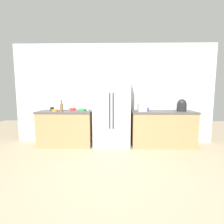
# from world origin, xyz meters

# --- Properties ---
(ground_plane) EXTENTS (10.64, 10.64, 0.00)m
(ground_plane) POSITION_xyz_m (0.00, 0.00, 0.00)
(ground_plane) COLOR tan
(kitchen_back_panel) EXTENTS (5.32, 0.10, 2.62)m
(kitchen_back_panel) POSITION_xyz_m (0.00, 2.02, 1.31)
(kitchen_back_panel) COLOR silver
(kitchen_back_panel) RESTS_ON ground_plane
(counter_left) EXTENTS (1.35, 0.63, 0.89)m
(counter_left) POSITION_xyz_m (-1.23, 1.66, 0.45)
(counter_left) COLOR tan
(counter_left) RESTS_ON ground_plane
(counter_right) EXTENTS (1.57, 0.63, 0.89)m
(counter_right) POSITION_xyz_m (1.23, 1.66, 0.45)
(counter_right) COLOR tan
(counter_right) RESTS_ON ground_plane
(refrigerator) EXTENTS (0.90, 0.65, 1.86)m
(refrigerator) POSITION_xyz_m (-0.05, 1.64, 0.93)
(refrigerator) COLOR #B7BABF
(refrigerator) RESTS_ON ground_plane
(toaster) EXTENTS (0.20, 0.16, 0.19)m
(toaster) POSITION_xyz_m (0.70, 1.58, 0.99)
(toaster) COLOR silver
(toaster) RESTS_ON counter_right
(rice_cooker) EXTENTS (0.23, 0.23, 0.30)m
(rice_cooker) POSITION_xyz_m (1.68, 1.64, 1.04)
(rice_cooker) COLOR #262628
(rice_cooker) RESTS_ON counter_right
(bottle_a) EXTENTS (0.08, 0.08, 0.27)m
(bottle_a) POSITION_xyz_m (-1.29, 1.56, 1.00)
(bottle_a) COLOR brown
(bottle_a) RESTS_ON counter_left
(cup_a) EXTENTS (0.07, 0.07, 0.08)m
(cup_a) POSITION_xyz_m (0.86, 1.73, 0.93)
(cup_a) COLOR purple
(cup_a) RESTS_ON counter_right
(cup_b) EXTENTS (0.09, 0.09, 0.09)m
(cup_b) POSITION_xyz_m (-1.58, 1.69, 0.94)
(cup_b) COLOR black
(cup_b) RESTS_ON counter_left
(cup_c) EXTENTS (0.08, 0.08, 0.08)m
(cup_c) POSITION_xyz_m (-0.68, 1.73, 0.93)
(cup_c) COLOR white
(cup_c) RESTS_ON counter_left
(bowl_a) EXTENTS (0.19, 0.19, 0.06)m
(bowl_a) POSITION_xyz_m (-0.80, 1.63, 0.92)
(bowl_a) COLOR green
(bowl_a) RESTS_ON counter_left
(bowl_b) EXTENTS (0.15, 0.15, 0.06)m
(bowl_b) POSITION_xyz_m (-1.06, 1.74, 0.92)
(bowl_b) COLOR red
(bowl_b) RESTS_ON counter_left
(bowl_c) EXTENTS (0.15, 0.15, 0.05)m
(bowl_c) POSITION_xyz_m (-1.44, 1.51, 0.92)
(bowl_c) COLOR orange
(bowl_c) RESTS_ON counter_left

